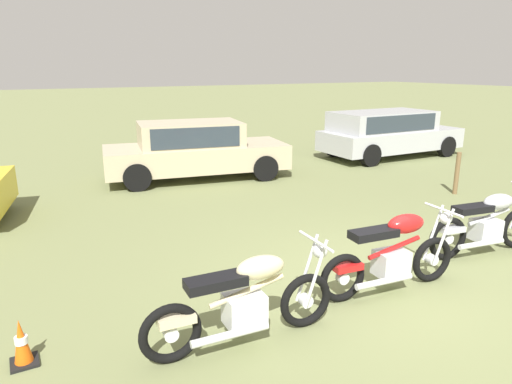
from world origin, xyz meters
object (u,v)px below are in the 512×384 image
Objects in this scene: motorcycle_red at (392,254)px; traffic_cone at (22,344)px; fence_post_wooden at (457,173)px; car_silver at (387,130)px; car_beige at (194,147)px; motorcycle_cream at (245,301)px; motorcycle_silver at (487,224)px.

motorcycle_red reaches higher than traffic_cone.
car_silver is at bearing 66.39° from fence_post_wooden.
traffic_cone is (-4.16, 0.59, -0.28)m from motorcycle_red.
traffic_cone is at bearing -113.42° from car_beige.
motorcycle_cream is 7.32m from fence_post_wooden.
motorcycle_red is at bearing -149.81° from fence_post_wooden.
motorcycle_cream is at bearing -170.89° from motorcycle_red.
car_beige is (-2.05, 6.68, 0.32)m from motorcycle_silver.
motorcycle_red reaches higher than fence_post_wooden.
motorcycle_red is 2.12× the size of fence_post_wooden.
car_beige reaches higher than fence_post_wooden.
motorcycle_silver is 3.52m from fence_post_wooden.
car_silver is 12.15m from traffic_cone.
car_beige is 10.03× the size of traffic_cone.
fence_post_wooden is (4.62, 2.69, -0.02)m from motorcycle_red.
motorcycle_silver is 0.43× the size of car_beige.
traffic_cone is (-4.24, -6.29, -0.58)m from car_beige.
car_beige is (0.08, 6.88, 0.30)m from motorcycle_red.
motorcycle_silver reaches higher than fence_post_wooden.
motorcycle_silver is 4.27× the size of traffic_cone.
motorcycle_red is 0.44× the size of car_silver.
traffic_cone is at bearing 164.21° from motorcycle_cream.
fence_post_wooden is (8.78, 2.10, 0.26)m from traffic_cone.
motorcycle_cream is 4.28m from motorcycle_silver.
car_silver is 9.63× the size of traffic_cone.
car_silver is at bearing 42.18° from motorcycle_cream.
car_beige reaches higher than motorcycle_cream.
car_beige is at bearing 178.81° from car_silver.
motorcycle_silver is (2.13, 0.21, -0.02)m from motorcycle_red.
car_beige reaches higher than traffic_cone.
traffic_cone is at bearing -174.64° from motorcycle_silver.
fence_post_wooden is (6.76, 2.81, -0.00)m from motorcycle_cream.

